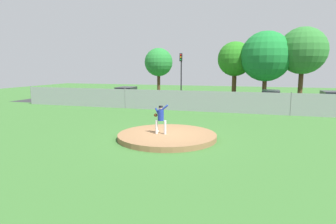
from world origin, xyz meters
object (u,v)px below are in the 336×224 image
at_px(traffic_cone_orange, 231,102).
at_px(traffic_light_near, 181,69).
at_px(baseball, 158,131).
at_px(parked_car_burgundy, 126,95).
at_px(parked_car_teal, 332,101).
at_px(parked_car_champagne, 270,99).
at_px(pitcher_youth, 161,117).

height_order(traffic_cone_orange, traffic_light_near, traffic_light_near).
height_order(baseball, traffic_cone_orange, traffic_cone_orange).
bearing_deg(parked_car_burgundy, parked_car_teal, 2.65).
bearing_deg(traffic_cone_orange, parked_car_champagne, -16.72).
bearing_deg(traffic_light_near, parked_car_burgundy, -140.46).
distance_m(parked_car_teal, traffic_light_near, 15.72).
bearing_deg(baseball, parked_car_teal, 51.28).
bearing_deg(parked_car_champagne, parked_car_teal, 0.64).
distance_m(pitcher_youth, baseball, 1.03).
xyz_separation_m(pitcher_youth, traffic_light_near, (-3.59, 18.41, 2.45)).
xyz_separation_m(parked_car_burgundy, parked_car_teal, (20.18, 0.93, -0.03)).
relative_size(baseball, traffic_light_near, 0.01).
bearing_deg(traffic_cone_orange, traffic_light_near, 160.13).
bearing_deg(parked_car_teal, traffic_cone_orange, 173.23).
relative_size(parked_car_champagne, parked_car_teal, 1.12).
distance_m(baseball, traffic_cone_orange, 16.04).
bearing_deg(parked_car_teal, parked_car_burgundy, -177.35).
relative_size(parked_car_burgundy, traffic_light_near, 0.82).
bearing_deg(parked_car_teal, parked_car_champagne, -179.36).
xyz_separation_m(parked_car_champagne, traffic_cone_orange, (-3.80, 1.14, -0.51)).
distance_m(pitcher_youth, parked_car_teal, 19.04).
distance_m(parked_car_burgundy, traffic_cone_orange, 11.26).
distance_m(pitcher_youth, traffic_light_near, 18.92).
bearing_deg(parked_car_champagne, traffic_cone_orange, 163.28).
xyz_separation_m(baseball, traffic_light_near, (-3.30, 17.98, 3.35)).
distance_m(parked_car_champagne, traffic_light_near, 10.73).
bearing_deg(traffic_cone_orange, pitcher_youth, -98.42).
height_order(parked_car_burgundy, traffic_light_near, traffic_light_near).
bearing_deg(traffic_light_near, pitcher_youth, -78.95).
distance_m(parked_car_teal, traffic_cone_orange, 9.19).
xyz_separation_m(parked_car_teal, traffic_light_near, (-15.11, 3.25, 2.88)).
height_order(baseball, parked_car_champagne, parked_car_champagne).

